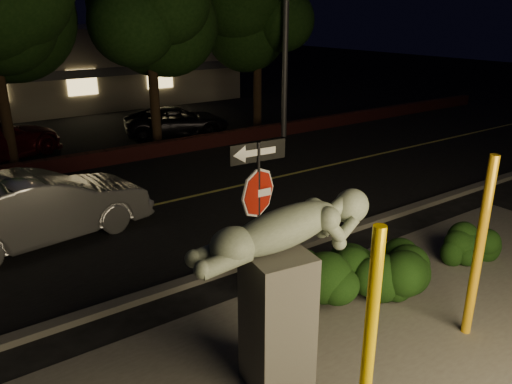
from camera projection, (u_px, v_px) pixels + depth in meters
ground at (121, 175)px, 15.47m from camera, size 90.00×90.00×0.00m
patio at (408, 372)px, 7.00m from camera, size 14.00×6.00×0.02m
road at (163, 203)px, 13.16m from camera, size 80.00×8.00×0.01m
lane_marking at (163, 203)px, 13.15m from camera, size 80.00×0.12×0.00m
curb at (251, 261)px, 9.98m from camera, size 80.00×0.25×0.12m
brick_wall at (106, 158)px, 16.38m from camera, size 40.00×0.35×0.50m
parking_lot at (60, 132)px, 20.85m from camera, size 40.00×12.00×0.01m
building at (14, 67)px, 26.32m from camera, size 22.00×10.20×4.00m
yellow_pole_left at (369, 347)px, 5.30m from camera, size 0.14×0.14×2.82m
yellow_pole_right at (479, 249)px, 7.38m from camera, size 0.15×0.15×2.91m
signpost at (258, 194)px, 7.89m from camera, size 0.98×0.12×2.89m
sculpture at (281, 277)px, 6.26m from camera, size 2.48×0.98×2.64m
hedge_center at (341, 272)px, 8.54m from camera, size 2.32×1.33×1.14m
hedge_right at (394, 267)px, 8.72m from camera, size 1.89×1.33×1.12m
hedge_far_right at (474, 242)px, 9.95m from camera, size 1.31×0.85×0.89m
silver_sedan at (40, 208)px, 10.79m from camera, size 4.85×2.27×1.54m
parked_car_dark at (177, 122)px, 20.15m from camera, size 4.54×3.05×1.16m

